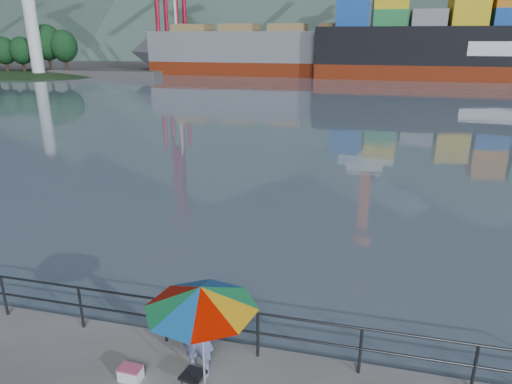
{
  "coord_description": "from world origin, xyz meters",
  "views": [
    {
      "loc": [
        4.83,
        -5.75,
        6.13
      ],
      "look_at": [
        1.89,
        6.0,
        2.0
      ],
      "focal_mm": 32.0,
      "sensor_mm": 36.0,
      "label": 1
    }
  ],
  "objects_px": {
    "fisherman": "(198,333)",
    "bulk_carrier": "(295,49)",
    "cooler_bag": "(131,374)",
    "container_ship": "(511,38)",
    "beach_umbrella": "(201,298)"
  },
  "relations": [
    {
      "from": "container_ship",
      "to": "bulk_carrier",
      "type": "bearing_deg",
      "value": 177.53
    },
    {
      "from": "fisherman",
      "to": "beach_umbrella",
      "type": "xyz_separation_m",
      "value": [
        0.37,
        -0.69,
        1.24
      ]
    },
    {
      "from": "beach_umbrella",
      "to": "cooler_bag",
      "type": "xyz_separation_m",
      "value": [
        -1.56,
        0.19,
        -2.0
      ]
    },
    {
      "from": "fisherman",
      "to": "container_ship",
      "type": "distance_m",
      "value": 75.69
    },
    {
      "from": "cooler_bag",
      "to": "bulk_carrier",
      "type": "xyz_separation_m",
      "value": [
        -9.23,
        74.05,
        4.08
      ]
    },
    {
      "from": "fisherman",
      "to": "beach_umbrella",
      "type": "height_order",
      "value": "beach_umbrella"
    },
    {
      "from": "fisherman",
      "to": "container_ship",
      "type": "height_order",
      "value": "container_ship"
    },
    {
      "from": "fisherman",
      "to": "cooler_bag",
      "type": "relative_size",
      "value": 4.29
    },
    {
      "from": "fisherman",
      "to": "bulk_carrier",
      "type": "distance_m",
      "value": 74.36
    },
    {
      "from": "fisherman",
      "to": "bulk_carrier",
      "type": "height_order",
      "value": "bulk_carrier"
    },
    {
      "from": "container_ship",
      "to": "beach_umbrella",
      "type": "bearing_deg",
      "value": -106.81
    },
    {
      "from": "bulk_carrier",
      "to": "container_ship",
      "type": "xyz_separation_m",
      "value": [
        32.79,
        -1.41,
        1.68
      ]
    },
    {
      "from": "bulk_carrier",
      "to": "cooler_bag",
      "type": "bearing_deg",
      "value": -82.89
    },
    {
      "from": "beach_umbrella",
      "to": "bulk_carrier",
      "type": "xyz_separation_m",
      "value": [
        -10.79,
        74.24,
        2.08
      ]
    },
    {
      "from": "beach_umbrella",
      "to": "container_ship",
      "type": "xyz_separation_m",
      "value": [
        22.0,
        72.83,
        3.76
      ]
    }
  ]
}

